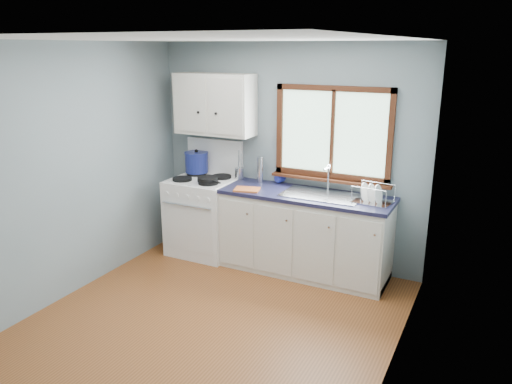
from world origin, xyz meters
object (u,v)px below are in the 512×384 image
at_px(sink, 321,201).
at_px(dish_rack, 372,198).
at_px(thermos, 260,170).
at_px(gas_range, 204,214).
at_px(utensil_crock, 240,173).
at_px(stockpot, 197,162).
at_px(base_cabinets, 305,237).
at_px(skillet, 208,179).

height_order(sink, dish_rack, sink).
xyz_separation_m(sink, thermos, (-0.82, 0.19, 0.21)).
xyz_separation_m(gas_range, utensil_crock, (0.38, 0.23, 0.50)).
distance_m(gas_range, thermos, 0.90).
height_order(sink, stockpot, stockpot).
height_order(gas_range, base_cabinets, gas_range).
relative_size(base_cabinets, utensil_crock, 5.33).
relative_size(base_cabinets, stockpot, 5.20).
distance_m(skillet, utensil_crock, 0.43).
height_order(gas_range, skillet, gas_range).
height_order(gas_range, thermos, gas_range).
relative_size(thermos, dish_rack, 0.76).
height_order(skillet, utensil_crock, utensil_crock).
bearing_deg(base_cabinets, thermos, 163.69).
distance_m(base_cabinets, utensil_crock, 1.11).
relative_size(base_cabinets, sink, 2.20).
xyz_separation_m(gas_range, base_cabinets, (1.31, 0.02, -0.08)).
bearing_deg(thermos, base_cabinets, -16.31).
bearing_deg(stockpot, gas_range, -41.09).
height_order(base_cabinets, skillet, skillet).
xyz_separation_m(stockpot, dish_rack, (2.21, -0.14, -0.12)).
bearing_deg(stockpot, base_cabinets, -5.35).
relative_size(sink, utensil_crock, 2.42).
relative_size(skillet, utensil_crock, 1.08).
xyz_separation_m(sink, utensil_crock, (-1.11, 0.21, 0.13)).
bearing_deg(sink, skillet, -172.76).
bearing_deg(base_cabinets, skillet, -171.61).
xyz_separation_m(gas_range, sink, (1.49, 0.02, 0.37)).
height_order(base_cabinets, thermos, thermos).
bearing_deg(base_cabinets, gas_range, -179.18).
bearing_deg(utensil_crock, sink, -10.72).
height_order(sink, utensil_crock, utensil_crock).
distance_m(sink, stockpot, 1.69).
height_order(stockpot, dish_rack, stockpot).
distance_m(sink, skillet, 1.33).
distance_m(stockpot, dish_rack, 2.21).
distance_m(utensil_crock, dish_rack, 1.66).
relative_size(gas_range, skillet, 3.62).
bearing_deg(skillet, thermos, 57.64).
relative_size(stockpot, thermos, 1.16).
xyz_separation_m(base_cabinets, dish_rack, (0.72, -0.00, 0.56)).
height_order(utensil_crock, thermos, utensil_crock).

